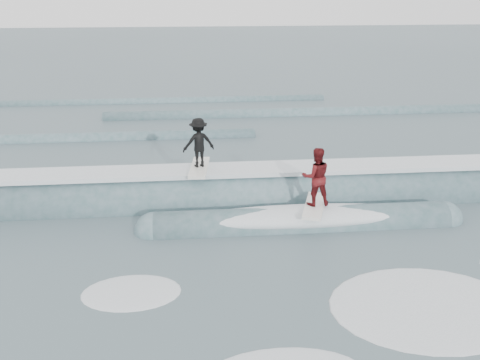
{
  "coord_description": "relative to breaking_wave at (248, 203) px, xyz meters",
  "views": [
    {
      "loc": [
        -1.51,
        -10.78,
        7.03
      ],
      "look_at": [
        0.0,
        5.02,
        1.1
      ],
      "focal_mm": 40.0,
      "sensor_mm": 36.0,
      "label": 1
    }
  ],
  "objects": [
    {
      "name": "ground",
      "position": [
        -0.33,
        -5.61,
        -0.05
      ],
      "size": [
        160.0,
        160.0,
        0.0
      ],
      "primitive_type": "plane",
      "color": "#384951",
      "rests_on": "ground"
    },
    {
      "name": "far_swells",
      "position": [
        -2.36,
        12.04,
        -0.05
      ],
      "size": [
        36.24,
        8.65,
        0.8
      ],
      "color": "#395D60",
      "rests_on": "ground"
    },
    {
      "name": "surfer_black",
      "position": [
        -1.59,
        0.4,
        1.95
      ],
      "size": [
        1.17,
        2.05,
        1.73
      ],
      "color": "white",
      "rests_on": "ground"
    },
    {
      "name": "breaking_wave",
      "position": [
        0.0,
        0.0,
        0.0
      ],
      "size": [
        20.12,
        3.88,
        2.19
      ],
      "color": "#395D60",
      "rests_on": "ground"
    },
    {
      "name": "whitewater",
      "position": [
        2.26,
        -6.8,
        -0.05
      ],
      "size": [
        12.9,
        7.02,
        0.1
      ],
      "color": "white",
      "rests_on": "ground"
    },
    {
      "name": "surfer_red",
      "position": [
        1.83,
        -1.8,
        1.44
      ],
      "size": [
        1.14,
        2.07,
        1.88
      ],
      "color": "white",
      "rests_on": "ground"
    }
  ]
}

